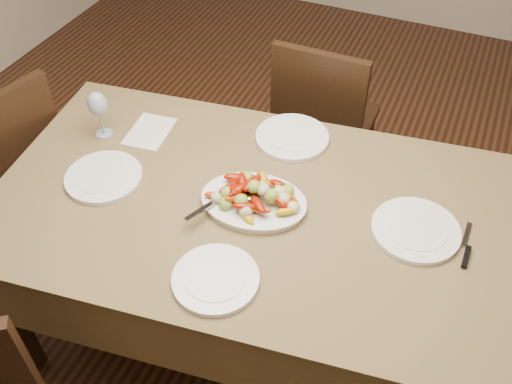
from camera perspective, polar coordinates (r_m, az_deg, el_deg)
The scene contains 14 objects.
floor at distance 2.53m, azimuth 1.70°, elevation -14.03°, with size 6.00×6.00×0.00m, color #3A2011.
dining_table at distance 2.24m, azimuth 0.00°, elevation -8.10°, with size 1.84×1.04×0.76m, color brown.
chair_far at distance 2.80m, azimuth 7.06°, elevation 7.09°, with size 0.42×0.42×0.95m, color black, non-canonical shape.
chair_left at distance 2.73m, azimuth -24.00°, elevation 1.88°, with size 0.42×0.42×0.95m, color black, non-canonical shape.
serving_platter at distance 1.94m, azimuth -0.23°, elevation -1.12°, with size 0.35×0.26×0.02m, color white.
roasted_vegetables at distance 1.90m, azimuth -0.23°, elevation 0.09°, with size 0.29×0.20×0.09m, color #7E1102, non-canonical shape.
serving_spoon at distance 1.90m, azimuth -2.43°, elevation -0.72°, with size 0.28×0.06×0.03m, color #9EA0A8, non-canonical shape.
plate_left at distance 2.11m, azimuth -14.98°, elevation 1.42°, with size 0.27×0.27×0.02m, color white.
plate_right at distance 1.93m, azimuth 15.67°, elevation -3.69°, with size 0.29×0.29×0.02m, color white.
plate_far at distance 2.21m, azimuth 3.63°, elevation 5.46°, with size 0.28×0.28×0.02m, color white.
plate_near at distance 1.74m, azimuth -4.07°, elevation -8.69°, with size 0.27×0.27×0.02m, color white.
wine_glass at distance 2.25m, azimuth -15.37°, elevation 7.62°, with size 0.08×0.08×0.20m, color #8C99A5, non-canonical shape.
menu_card at distance 2.29m, azimuth -10.58°, elevation 5.99°, with size 0.15×0.21×0.00m, color silver.
table_knife at distance 1.94m, azimuth 20.28°, elevation -5.19°, with size 0.02×0.20×0.01m, color #9EA0A8, non-canonical shape.
Camera 1 is at (0.46, -1.24, 2.15)m, focal length 40.00 mm.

